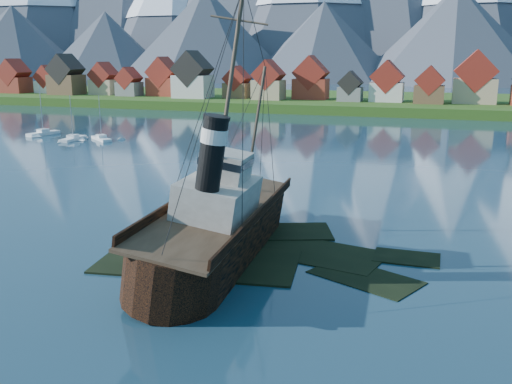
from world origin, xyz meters
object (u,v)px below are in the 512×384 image
(tugboat_wreck, at_px, (220,220))
(sailboat_c, at_px, (101,139))
(sailboat_b, at_px, (43,134))
(sailboat_a, at_px, (73,139))

(tugboat_wreck, xyz_separation_m, sailboat_c, (-52.74, 60.61, -2.95))
(sailboat_b, bearing_deg, sailboat_c, 1.74)
(sailboat_a, bearing_deg, sailboat_c, 12.53)
(sailboat_a, height_order, sailboat_c, sailboat_a)
(sailboat_c, bearing_deg, tugboat_wreck, -100.85)
(tugboat_wreck, relative_size, sailboat_c, 3.09)
(sailboat_a, bearing_deg, sailboat_b, 151.85)
(sailboat_a, xyz_separation_m, sailboat_c, (6.02, 1.97, 0.00))
(sailboat_b, relative_size, sailboat_c, 1.18)
(sailboat_a, relative_size, sailboat_c, 1.00)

